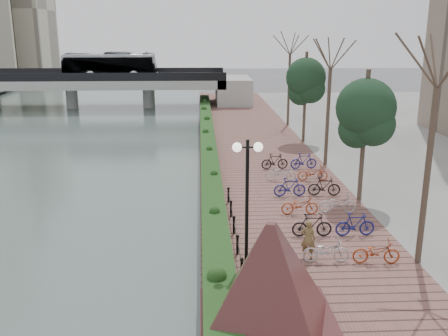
{
  "coord_description": "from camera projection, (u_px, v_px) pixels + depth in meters",
  "views": [
    {
      "loc": [
        0.04,
        -14.47,
        8.7
      ],
      "look_at": [
        1.23,
        10.0,
        2.0
      ],
      "focal_mm": 40.0,
      "sensor_mm": 36.0,
      "label": 1
    }
  ],
  "objects": [
    {
      "name": "ground",
      "position": [
        201.0,
        308.0,
        16.23
      ],
      "size": [
        220.0,
        220.0,
        0.0
      ],
      "primitive_type": "plane",
      "color": "#59595B",
      "rests_on": "ground"
    },
    {
      "name": "pedestrian",
      "position": [
        308.0,
        239.0,
        18.52
      ],
      "size": [
        0.64,
        0.53,
        1.51
      ],
      "primitive_type": "imported",
      "rotation": [
        0.0,
        0.0,
        2.8
      ],
      "color": "brown",
      "rests_on": "promenade"
    },
    {
      "name": "promenade",
      "position": [
        260.0,
        163.0,
        33.22
      ],
      "size": [
        8.0,
        75.0,
        0.5
      ],
      "primitive_type": "cube",
      "color": "brown",
      "rests_on": "ground"
    },
    {
      "name": "granite_monument",
      "position": [
        270.0,
        277.0,
        13.86
      ],
      "size": [
        5.89,
        5.89,
        3.21
      ],
      "color": "#411C1C",
      "rests_on": "promenade"
    },
    {
      "name": "river_water",
      "position": [
        11.0,
        145.0,
        39.62
      ],
      "size": [
        30.0,
        130.0,
        0.02
      ],
      "primitive_type": "cube",
      "color": "#475854",
      "rests_on": "ground"
    },
    {
      "name": "chain_fence",
      "position": [
        239.0,
        257.0,
        18.0
      ],
      "size": [
        0.1,
        14.1,
        0.7
      ],
      "color": "black",
      "rests_on": "promenade"
    },
    {
      "name": "hedge",
      "position": [
        208.0,
        147.0,
        35.32
      ],
      "size": [
        1.1,
        56.0,
        0.6
      ],
      "primitive_type": "cube",
      "color": "#1B3814",
      "rests_on": "promenade"
    },
    {
      "name": "lamppost",
      "position": [
        247.0,
        179.0,
        16.68
      ],
      "size": [
        1.02,
        0.32,
        4.79
      ],
      "color": "black",
      "rests_on": "promenade"
    },
    {
      "name": "street_trees",
      "position": [
        343.0,
        125.0,
        27.85
      ],
      "size": [
        3.2,
        37.12,
        6.8
      ],
      "color": "#3E2F25",
      "rests_on": "promenade"
    },
    {
      "name": "bridge",
      "position": [
        79.0,
        79.0,
        58.05
      ],
      "size": [
        36.0,
        10.77,
        6.5
      ],
      "color": "#A0A09B",
      "rests_on": "ground"
    },
    {
      "name": "motorcycle",
      "position": [
        271.0,
        256.0,
        17.92
      ],
      "size": [
        0.76,
        1.43,
        0.85
      ],
      "primitive_type": null,
      "rotation": [
        0.0,
        0.0,
        0.25
      ],
      "color": "black",
      "rests_on": "promenade"
    },
    {
      "name": "bicycle_parking",
      "position": [
        313.0,
        195.0,
        24.38
      ],
      "size": [
        2.4,
        14.69,
        1.0
      ],
      "color": "#BABBBF",
      "rests_on": "promenade"
    }
  ]
}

